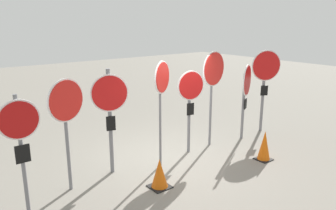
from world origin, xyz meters
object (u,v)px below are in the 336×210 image
Objects in this scene: stop_sign_0 at (20,134)px; stop_sign_6 at (246,88)px; stop_sign_1 at (66,110)px; stop_sign_4 at (190,95)px; stop_sign_5 at (213,76)px; stop_sign_3 at (162,87)px; stop_sign_2 at (110,105)px; stop_sign_7 at (265,76)px; traffic_cone_0 at (160,173)px; traffic_cone_1 at (264,146)px.

stop_sign_0 is 6.05m from stop_sign_6.
stop_sign_1 is 1.07× the size of stop_sign_4.
stop_sign_3 is at bearing 177.85° from stop_sign_5.
stop_sign_1 is 0.97× the size of stop_sign_2.
stop_sign_7 is (3.94, 0.14, -0.16)m from stop_sign_3.
traffic_cone_0 is (1.47, -1.00, -1.38)m from stop_sign_1.
stop_sign_1 is at bearing -170.29° from stop_sign_4.
traffic_cone_1 is at bearing -58.28° from stop_sign_3.
traffic_cone_1 reaches higher than traffic_cone_0.
traffic_cone_1 is (4.32, -1.46, -1.32)m from stop_sign_1.
stop_sign_2 reaches higher than stop_sign_0.
stop_sign_7 is at bearing 38.38° from traffic_cone_1.
stop_sign_3 is (3.06, 0.15, 0.38)m from stop_sign_0.
stop_sign_1 is 0.89× the size of stop_sign_5.
stop_sign_2 is (1.02, 0.17, -0.10)m from stop_sign_1.
stop_sign_1 is 6.06m from stop_sign_7.
stop_sign_5 is 4.14× the size of traffic_cone_0.
stop_sign_3 is 1.16m from stop_sign_4.
stop_sign_1 is at bearing 170.47° from stop_sign_5.
stop_sign_5 is at bearing 13.65° from stop_sign_2.
stop_sign_7 reaches higher than traffic_cone_0.
traffic_cone_1 is (2.21, -1.23, -1.54)m from stop_sign_3.
stop_sign_6 is (1.11, -0.21, -0.42)m from stop_sign_5.
stop_sign_3 is at bearing 150.85° from traffic_cone_1.
stop_sign_6 is (5.10, -0.18, -0.18)m from stop_sign_1.
stop_sign_1 reaches higher than traffic_cone_1.
stop_sign_0 is 3.09m from stop_sign_3.
stop_sign_7 is 3.37× the size of traffic_cone_1.
stop_sign_2 is at bearing 15.98° from stop_sign_0.
stop_sign_6 is at bearing -28.24° from stop_sign_3.
stop_sign_0 is 3.51× the size of traffic_cone_0.
traffic_cone_0 is at bearing -167.68° from stop_sign_5.
stop_sign_1 is (0.95, 0.38, 0.16)m from stop_sign_0.
stop_sign_7 reaches higher than stop_sign_1.
stop_sign_3 reaches higher than stop_sign_6.
stop_sign_6 is 1.88m from traffic_cone_1.
stop_sign_1 is 3.18m from stop_sign_4.
stop_sign_5 reaches higher than stop_sign_0.
stop_sign_1 is 0.92× the size of stop_sign_7.
stop_sign_2 is 3.19× the size of traffic_cone_1.
stop_sign_7 is at bearing 11.21° from traffic_cone_0.
traffic_cone_0 is (-1.71, -1.01, -1.22)m from stop_sign_4.
traffic_cone_0 is (-4.59, -0.91, -1.44)m from stop_sign_7.
stop_sign_7 reaches higher than stop_sign_0.
stop_sign_3 is 1.15× the size of stop_sign_6.
stop_sign_4 is 2.20m from traffic_cone_1.
stop_sign_5 is (4.93, 0.40, 0.40)m from stop_sign_0.
stop_sign_0 is 2.04m from stop_sign_2.
stop_sign_3 is 2.97m from traffic_cone_1.
stop_sign_6 is at bearing 3.82° from stop_sign_4.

